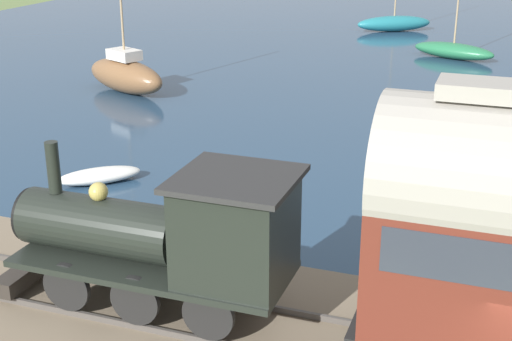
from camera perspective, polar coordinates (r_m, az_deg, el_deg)
The scene contains 5 objects.
steam_locomotive at distance 13.05m, azimuth -6.63°, elevation -5.01°, with size 2.02×5.81×3.04m.
sailboat_brown at distance 32.21m, azimuth -10.40°, elevation 7.56°, with size 3.43×5.02×6.84m.
sailboat_teal at distance 48.95m, azimuth 10.99°, elevation 11.53°, with size 3.81×5.00×9.18m.
sailboat_green at distance 40.55m, azimuth 15.52°, elevation 9.26°, with size 2.92×4.78×6.65m.
rowboat_off_pier at distance 21.71m, azimuth -12.43°, elevation -0.40°, with size 2.35×2.43×0.43m.
Camera 1 is at (-9.21, 1.36, 7.72)m, focal length 50.00 mm.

